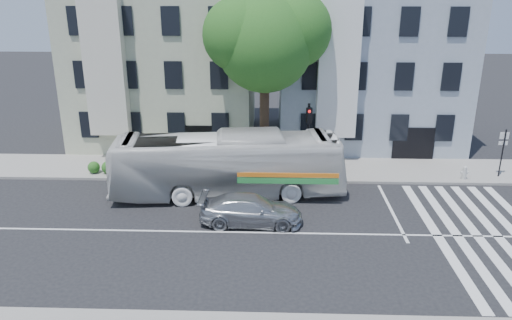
{
  "coord_description": "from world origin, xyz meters",
  "views": [
    {
      "loc": [
        0.48,
        -20.28,
        10.87
      ],
      "look_at": [
        -0.32,
        3.14,
        2.4
      ],
      "focal_mm": 35.0,
      "sensor_mm": 36.0,
      "label": 1
    }
  ],
  "objects_px": {
    "traffic_signal": "(308,130)",
    "fire_hydrant": "(464,172)",
    "bus": "(228,165)",
    "sedan": "(251,210)"
  },
  "relations": [
    {
      "from": "traffic_signal",
      "to": "fire_hydrant",
      "type": "height_order",
      "value": "traffic_signal"
    },
    {
      "from": "bus",
      "to": "sedan",
      "type": "distance_m",
      "value": 3.72
    },
    {
      "from": "traffic_signal",
      "to": "fire_hydrant",
      "type": "distance_m",
      "value": 9.22
    },
    {
      "from": "sedan",
      "to": "fire_hydrant",
      "type": "relative_size",
      "value": 6.09
    },
    {
      "from": "fire_hydrant",
      "to": "sedan",
      "type": "bearing_deg",
      "value": -154.79
    },
    {
      "from": "traffic_signal",
      "to": "fire_hydrant",
      "type": "relative_size",
      "value": 5.49
    },
    {
      "from": "bus",
      "to": "traffic_signal",
      "type": "relative_size",
      "value": 2.81
    },
    {
      "from": "bus",
      "to": "sedan",
      "type": "relative_size",
      "value": 2.53
    },
    {
      "from": "sedan",
      "to": "traffic_signal",
      "type": "relative_size",
      "value": 1.11
    },
    {
      "from": "bus",
      "to": "sedan",
      "type": "height_order",
      "value": "bus"
    }
  ]
}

